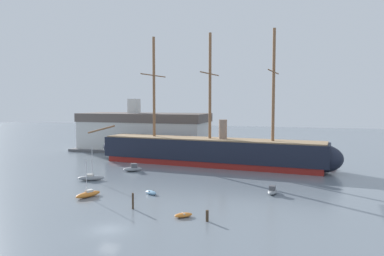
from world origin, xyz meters
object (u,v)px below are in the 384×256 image
(motorboat_alongside_bow, at_px, (133,169))
(mooring_piling_nearest, at_px, (207,216))
(mooring_piling_left_pair, at_px, (133,201))
(sailboat_foreground_left, at_px, (88,194))
(sailboat_mid_left, at_px, (91,178))
(dinghy_near_centre, at_px, (151,192))
(dinghy_foreground_right, at_px, (183,215))
(motorboat_mid_right, at_px, (272,191))
(sailboat_far_left, at_px, (123,155))
(dockside_warehouse_left, at_px, (144,132))
(tall_ship, at_px, (210,151))
(dinghy_far_right, at_px, (333,169))

(motorboat_alongside_bow, xyz_separation_m, mooring_piling_nearest, (25.58, -29.22, 0.12))
(mooring_piling_left_pair, bearing_deg, sailboat_foreground_left, 158.73)
(sailboat_mid_left, bearing_deg, motorboat_alongside_bow, 72.83)
(dinghy_near_centre, bearing_deg, dinghy_foreground_right, -47.70)
(motorboat_mid_right, bearing_deg, motorboat_alongside_bow, 160.18)
(motorboat_mid_right, bearing_deg, sailboat_mid_left, 179.69)
(motorboat_alongside_bow, bearing_deg, sailboat_far_left, 123.24)
(dinghy_near_centre, xyz_separation_m, sailboat_far_left, (-25.40, 37.74, 0.13))
(motorboat_mid_right, distance_m, dockside_warehouse_left, 64.43)
(dockside_warehouse_left, bearing_deg, tall_ship, -36.86)
(dinghy_far_right, bearing_deg, dockside_warehouse_left, 162.16)
(sailboat_foreground_left, relative_size, mooring_piling_nearest, 4.07)
(tall_ship, distance_m, dinghy_near_centre, 31.61)
(dinghy_foreground_right, height_order, motorboat_mid_right, motorboat_mid_right)
(dinghy_near_centre, xyz_separation_m, sailboat_mid_left, (-16.10, 6.60, 0.26))
(mooring_piling_left_pair, xyz_separation_m, dockside_warehouse_left, (-26.34, 60.87, 4.87))
(sailboat_foreground_left, relative_size, dinghy_foreground_right, 2.29)
(sailboat_mid_left, height_order, sailboat_far_left, sailboat_mid_left)
(motorboat_mid_right, height_order, mooring_piling_left_pair, mooring_piling_left_pair)
(motorboat_mid_right, relative_size, dinghy_far_right, 1.46)
(dinghy_near_centre, height_order, mooring_piling_nearest, mooring_piling_nearest)
(sailboat_far_left, xyz_separation_m, mooring_piling_nearest, (38.45, -48.85, 0.31))
(mooring_piling_left_pair, distance_m, dockside_warehouse_left, 66.51)
(mooring_piling_left_pair, bearing_deg, mooring_piling_nearest, -10.34)
(dinghy_foreground_right, bearing_deg, dockside_warehouse_left, 119.14)
(sailboat_mid_left, relative_size, mooring_piling_nearest, 4.54)
(mooring_piling_nearest, xyz_separation_m, mooring_piling_left_pair, (-12.01, 2.19, 0.44))
(dinghy_near_centre, distance_m, motorboat_mid_right, 20.93)
(motorboat_alongside_bow, bearing_deg, sailboat_mid_left, -107.17)
(motorboat_alongside_bow, relative_size, dinghy_far_right, 1.81)
(sailboat_far_left, xyz_separation_m, dinghy_far_right, (56.77, -4.03, -0.17))
(sailboat_far_left, distance_m, mooring_piling_left_pair, 53.63)
(motorboat_mid_right, relative_size, sailboat_far_left, 0.70)
(tall_ship, xyz_separation_m, sailboat_mid_left, (-18.23, -24.78, -2.99))
(dinghy_near_centre, height_order, sailboat_far_left, sailboat_far_left)
(tall_ship, xyz_separation_m, dinghy_far_right, (29.23, 2.33, -3.29))
(sailboat_foreground_left, bearing_deg, dinghy_far_right, 43.56)
(motorboat_mid_right, height_order, motorboat_alongside_bow, motorboat_alongside_bow)
(motorboat_alongside_bow, relative_size, dockside_warehouse_left, 0.10)
(sailboat_far_left, xyz_separation_m, mooring_piling_left_pair, (26.43, -46.66, 0.75))
(sailboat_far_left, height_order, dinghy_far_right, sailboat_far_left)
(dinghy_near_centre, relative_size, motorboat_mid_right, 0.77)
(sailboat_foreground_left, height_order, mooring_piling_left_pair, sailboat_foreground_left)
(sailboat_mid_left, relative_size, dinghy_far_right, 2.71)
(tall_ship, height_order, mooring_piling_left_pair, tall_ship)
(sailboat_far_left, distance_m, mooring_piling_nearest, 62.17)
(motorboat_mid_right, bearing_deg, mooring_piling_nearest, -111.46)
(dinghy_near_centre, xyz_separation_m, dockside_warehouse_left, (-25.31, 51.95, 5.76))
(sailboat_mid_left, xyz_separation_m, mooring_piling_left_pair, (17.13, -15.52, 0.62))
(tall_ship, bearing_deg, dockside_warehouse_left, 143.14)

